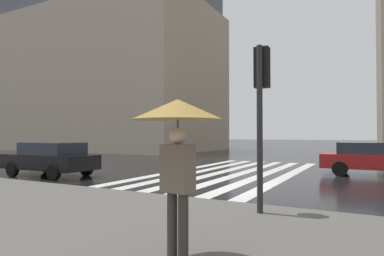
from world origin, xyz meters
name	(u,v)px	position (x,y,z in m)	size (l,w,h in m)	color
ground_plane	(243,187)	(0.00, 0.00, 0.00)	(220.00, 220.00, 0.00)	black
zebra_crossing	(233,172)	(4.00, 1.88, 0.00)	(13.00, 5.50, 0.01)	silver
haussmann_block_mid	(106,72)	(19.72, 24.37, 9.36)	(14.45, 26.24, 19.11)	tan
traffic_signal_post	(261,92)	(-3.71, -1.71, 2.61)	(0.44, 0.30, 3.41)	#232326
car_red	(372,158)	(5.50, -3.78, 0.76)	(1.85, 4.10, 1.41)	maroon
car_black	(51,158)	(-1.00, 8.10, 0.76)	(1.85, 4.10, 1.41)	black
pedestrian_approaching_kerb	(178,125)	(-6.82, -1.54, 1.85)	(1.16, 1.16, 2.03)	#6B5B4C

